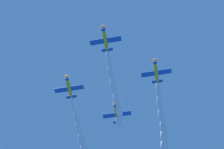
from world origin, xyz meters
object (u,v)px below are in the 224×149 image
object	(u,v)px
airplane_right_wingman	(69,87)
airplane_slot_tail	(117,113)
airplane_left_wingman	(156,71)
airplane_lead	(105,39)

from	to	relation	value
airplane_right_wingman	airplane_slot_tail	size ratio (longest dim) A/B	1.00
airplane_left_wingman	airplane_right_wingman	distance (m)	26.59
airplane_left_wingman	airplane_slot_tail	world-z (taller)	airplane_slot_tail
airplane_left_wingman	airplane_right_wingman	world-z (taller)	airplane_right_wingman
airplane_left_wingman	airplane_slot_tail	xyz separation A→B (m)	(5.54, 17.93, 0.95)
airplane_left_wingman	airplane_lead	bearing A→B (deg)	158.59
airplane_lead	airplane_right_wingman	world-z (taller)	airplane_right_wingman
airplane_slot_tail	airplane_right_wingman	bearing A→B (deg)	157.91
airplane_lead	airplane_left_wingman	distance (m)	17.99
airplane_lead	airplane_left_wingman	bearing A→B (deg)	-21.41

